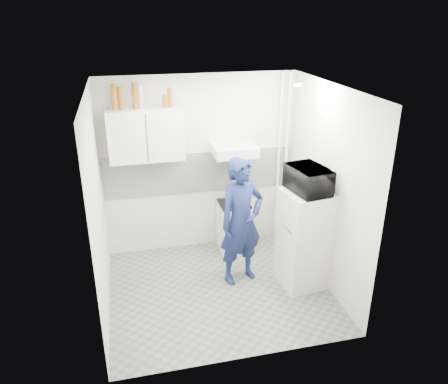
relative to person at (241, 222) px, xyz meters
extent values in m
plane|color=#54554E|center=(-0.34, -0.19, -0.86)|extent=(2.80, 2.80, 0.00)
plane|color=white|center=(-0.34, -0.19, 1.74)|extent=(2.80, 2.80, 0.00)
plane|color=beige|center=(-0.34, 1.06, 0.44)|extent=(2.80, 0.00, 2.80)
plane|color=beige|center=(-1.74, -0.19, 0.44)|extent=(0.00, 2.60, 2.60)
plane|color=beige|center=(1.06, -0.19, 0.44)|extent=(0.00, 2.60, 2.60)
imported|color=#161F49|center=(0.00, 0.00, 0.00)|extent=(0.72, 0.57, 1.72)
cube|color=silver|center=(0.11, 0.81, -0.49)|extent=(0.46, 0.46, 0.73)
cube|color=silver|center=(0.76, -0.29, -0.20)|extent=(0.61, 0.61, 1.32)
cube|color=black|center=(0.11, 0.81, -0.12)|extent=(0.44, 0.44, 0.03)
cylinder|color=silver|center=(0.08, 0.79, -0.06)|extent=(0.16, 0.16, 0.09)
imported|color=black|center=(0.76, -0.29, 0.62)|extent=(0.64, 0.49, 0.32)
cylinder|color=brown|center=(-1.45, 0.88, 1.50)|extent=(0.08, 0.08, 0.32)
cylinder|color=brown|center=(-1.37, 0.88, 1.48)|extent=(0.07, 0.07, 0.29)
cylinder|color=brown|center=(-1.19, 0.88, 1.51)|extent=(0.08, 0.08, 0.33)
cylinder|color=silver|center=(-1.13, 0.88, 1.49)|extent=(0.07, 0.07, 0.30)
cylinder|color=brown|center=(-0.81, 0.88, 1.42)|extent=(0.08, 0.08, 0.16)
cylinder|color=brown|center=(-0.75, 0.88, 1.46)|extent=(0.06, 0.06, 0.25)
cube|color=silver|center=(-1.09, 0.88, 0.99)|extent=(1.00, 0.35, 0.70)
cube|color=silver|center=(0.11, 0.81, 0.71)|extent=(0.60, 0.50, 0.14)
cube|color=white|center=(-0.34, 1.04, 0.34)|extent=(2.74, 0.03, 0.60)
cylinder|color=silver|center=(0.96, 0.98, 0.44)|extent=(0.05, 0.05, 2.60)
cylinder|color=silver|center=(0.84, 0.98, 0.44)|extent=(0.04, 0.04, 2.60)
cylinder|color=white|center=(0.66, 0.01, 1.71)|extent=(0.10, 0.10, 0.02)
camera|label=1|loc=(-1.38, -4.85, 2.54)|focal=35.00mm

